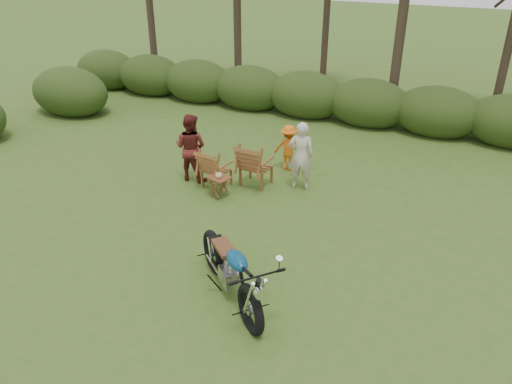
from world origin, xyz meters
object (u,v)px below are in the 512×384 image
at_px(lawn_chair_left, 217,186).
at_px(side_table, 219,187).
at_px(cup, 219,175).
at_px(child, 288,169).
at_px(adult_b, 193,179).
at_px(adult_a, 299,188).
at_px(lawn_chair_right, 256,184).
at_px(motorcycle, 231,295).

distance_m(lawn_chair_left, side_table, 0.59).
height_order(cup, child, cup).
bearing_deg(adult_b, adult_a, -168.05).
height_order(side_table, adult_b, adult_b).
distance_m(lawn_chair_left, adult_a, 1.91).
height_order(adult_a, adult_b, adult_b).
height_order(cup, adult_a, adult_a).
bearing_deg(side_table, lawn_chair_left, 125.11).
distance_m(lawn_chair_right, adult_a, 1.02).
distance_m(side_table, cup, 0.30).
bearing_deg(adult_a, side_table, 23.49).
height_order(motorcycle, adult_b, adult_b).
xyz_separation_m(adult_b, child, (1.87, 1.46, 0.00)).
distance_m(lawn_chair_left, child, 1.94).
relative_size(lawn_chair_right, child, 0.91).
height_order(lawn_chair_left, adult_a, adult_a).
xyz_separation_m(lawn_chair_right, adult_a, (0.98, 0.27, 0.00)).
xyz_separation_m(lawn_chair_left, adult_b, (-0.72, 0.10, 0.00)).
bearing_deg(adult_b, side_table, 149.82).
relative_size(lawn_chair_right, adult_b, 0.65).
bearing_deg(cup, side_table, 121.48).
height_order(motorcycle, side_table, motorcycle).
distance_m(adult_b, child, 2.37).
height_order(lawn_chair_right, child, child).
xyz_separation_m(lawn_chair_right, cup, (-0.45, -0.94, 0.54)).
height_order(motorcycle, child, motorcycle).
bearing_deg(motorcycle, lawn_chair_right, 150.29).
relative_size(cup, child, 0.12).
xyz_separation_m(motorcycle, cup, (-1.78, 2.87, 0.54)).
relative_size(motorcycle, lawn_chair_left, 2.41).
bearing_deg(child, adult_b, 31.73).
height_order(adult_b, child, adult_b).
bearing_deg(lawn_chair_right, adult_b, 16.71).
xyz_separation_m(lawn_chair_left, child, (1.15, 1.56, 0.00)).
bearing_deg(child, lawn_chair_right, 65.35).
bearing_deg(cup, motorcycle, -58.25).
distance_m(motorcycle, child, 5.01).
distance_m(motorcycle, side_table, 3.43).
bearing_deg(side_table, adult_a, 38.87).
bearing_deg(lawn_chair_right, child, -105.22).
bearing_deg(cup, adult_a, 40.18).
xyz_separation_m(adult_a, child, (-0.61, 0.83, 0.00)).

